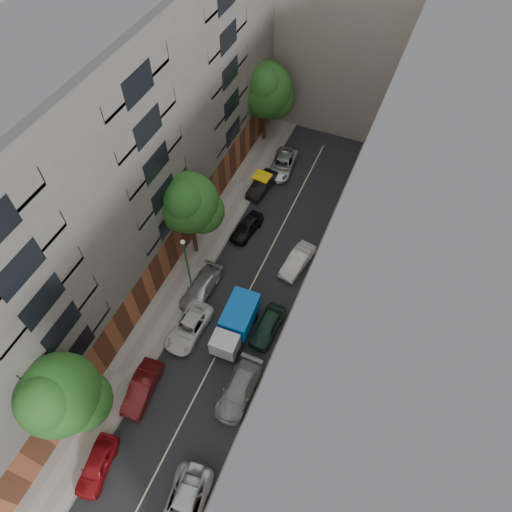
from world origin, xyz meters
The scene contains 24 objects.
ground centered at (0.00, 0.00, 0.00)m, with size 120.00×120.00×0.00m, color #4C4C49.
road_surface centered at (0.00, 0.00, 0.01)m, with size 8.00×44.00×0.02m, color black.
sidewalk_left centered at (-5.50, 0.00, 0.07)m, with size 3.00×44.00×0.15m, color gray.
sidewalk_right centered at (5.50, 0.00, 0.07)m, with size 3.00×44.00×0.15m, color gray.
building_left centered at (-11.00, 0.00, 10.00)m, with size 8.00×44.00×20.00m, color #53504E.
building_right centered at (11.00, 0.00, 10.00)m, with size 8.00×44.00×20.00m, color tan.
building_endcap centered at (0.00, 28.00, 9.00)m, with size 18.00×12.00×18.00m, color slate.
tarp_truck centered at (0.60, -4.37, 1.35)m, with size 2.29×5.38×2.45m.
car_left_0 centered at (-3.60, -17.00, 0.68)m, with size 1.62×4.02×1.37m, color maroon.
car_left_1 centered at (-3.60, -11.40, 0.72)m, with size 1.52×4.35×1.43m, color #4E0F11.
car_left_2 centered at (-2.80, -5.80, 0.67)m, with size 2.21×4.80×1.33m, color silver.
car_left_3 centered at (-3.60, -2.20, 0.70)m, with size 1.96×4.81×1.40m, color #AEAEB3.
car_left_4 centered at (-2.80, 5.40, 0.68)m, with size 1.60×3.99×1.36m, color black.
car_left_5 centered at (-3.60, 11.00, 0.70)m, with size 1.48×4.26×1.40m, color black.
car_left_6 centered at (-2.80, 14.60, 0.69)m, with size 2.29×4.96×1.38m, color #BABABF.
car_right_0 centered at (2.80, -17.00, 0.74)m, with size 2.46×5.34×1.48m, color #B5B6BA.
car_right_1 centered at (2.83, -8.80, 0.72)m, with size 2.02×4.97×1.44m, color gray.
car_right_2 centered at (2.80, -3.30, 0.71)m, with size 1.67×4.14×1.41m, color black.
car_right_3 centered at (2.80, 3.60, 0.69)m, with size 1.47×4.21×1.39m, color silver.
tree_near centered at (-5.52, -15.18, 6.34)m, with size 5.22×4.94×9.13m.
tree_mid centered at (-5.96, 1.48, 6.09)m, with size 5.22×4.94×8.82m.
tree_far centered at (-6.30, 18.20, 5.94)m, with size 5.75×5.54×8.83m.
lamp_post centered at (-4.20, -2.56, 4.41)m, with size 0.36×0.36×7.00m.
pedestrian centered at (6.22, 8.49, 1.10)m, with size 0.69×0.45×1.89m, color black.
Camera 1 is at (8.60, -19.23, 32.51)m, focal length 32.00 mm.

